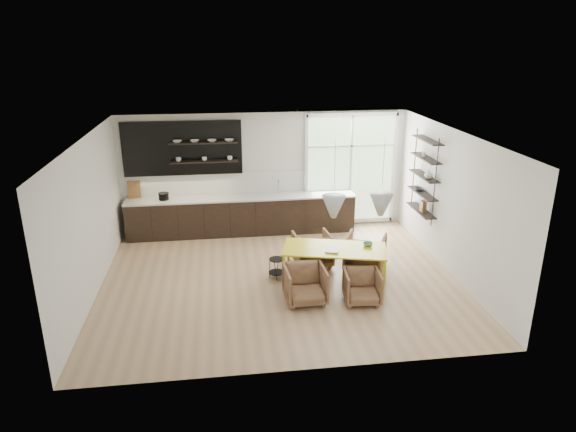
{
  "coord_description": "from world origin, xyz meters",
  "views": [
    {
      "loc": [
        -1.08,
        -9.24,
        4.62
      ],
      "look_at": [
        0.25,
        0.6,
        1.12
      ],
      "focal_mm": 32.0,
      "sensor_mm": 36.0,
      "label": 1
    }
  ],
  "objects_px": {
    "armchair_front_left": "(305,284)",
    "armchair_front_right": "(362,287)",
    "dining_table": "(334,251)",
    "armchair_back_left": "(312,249)",
    "wire_stool": "(277,265)",
    "armchair_back_right": "(365,252)"
  },
  "relations": [
    {
      "from": "armchair_front_left",
      "to": "armchair_front_right",
      "type": "relative_size",
      "value": 1.14
    },
    {
      "from": "dining_table",
      "to": "armchair_front_right",
      "type": "relative_size",
      "value": 3.26
    },
    {
      "from": "armchair_back_left",
      "to": "wire_stool",
      "type": "distance_m",
      "value": 0.98
    },
    {
      "from": "armchair_back_left",
      "to": "armchair_back_right",
      "type": "relative_size",
      "value": 0.96
    },
    {
      "from": "dining_table",
      "to": "armchair_back_left",
      "type": "distance_m",
      "value": 0.97
    },
    {
      "from": "dining_table",
      "to": "armchair_back_left",
      "type": "relative_size",
      "value": 2.78
    },
    {
      "from": "armchair_back_right",
      "to": "armchair_front_left",
      "type": "height_order",
      "value": "armchair_back_right"
    },
    {
      "from": "wire_stool",
      "to": "armchair_back_right",
      "type": "bearing_deg",
      "value": 6.25
    },
    {
      "from": "armchair_front_left",
      "to": "wire_stool",
      "type": "height_order",
      "value": "armchair_front_left"
    },
    {
      "from": "dining_table",
      "to": "wire_stool",
      "type": "bearing_deg",
      "value": 176.85
    },
    {
      "from": "dining_table",
      "to": "armchair_front_left",
      "type": "relative_size",
      "value": 2.86
    },
    {
      "from": "armchair_back_left",
      "to": "armchair_front_right",
      "type": "relative_size",
      "value": 1.17
    },
    {
      "from": "armchair_back_right",
      "to": "armchair_back_left",
      "type": "bearing_deg",
      "value": 9.43
    },
    {
      "from": "armchair_back_right",
      "to": "armchair_front_right",
      "type": "height_order",
      "value": "armchair_back_right"
    },
    {
      "from": "armchair_back_left",
      "to": "armchair_front_left",
      "type": "height_order",
      "value": "armchair_back_left"
    },
    {
      "from": "armchair_back_right",
      "to": "armchair_front_right",
      "type": "distance_m",
      "value": 1.47
    },
    {
      "from": "armchair_back_right",
      "to": "wire_stool",
      "type": "bearing_deg",
      "value": 32.36
    },
    {
      "from": "armchair_back_right",
      "to": "wire_stool",
      "type": "distance_m",
      "value": 1.89
    },
    {
      "from": "armchair_front_left",
      "to": "armchair_front_right",
      "type": "distance_m",
      "value": 1.04
    },
    {
      "from": "armchair_back_right",
      "to": "armchair_front_left",
      "type": "distance_m",
      "value": 1.93
    },
    {
      "from": "dining_table",
      "to": "wire_stool",
      "type": "relative_size",
      "value": 5.21
    },
    {
      "from": "armchair_back_left",
      "to": "armchair_back_right",
      "type": "distance_m",
      "value": 1.1
    }
  ]
}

